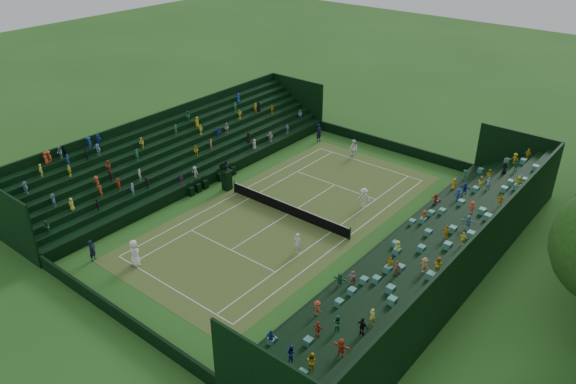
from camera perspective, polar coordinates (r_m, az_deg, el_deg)
name	(u,v)px	position (r m, az deg, el deg)	size (l,w,h in m)	color
ground	(288,214)	(44.06, 0.00, -2.29)	(160.00, 160.00, 0.00)	#25591C
court_surface	(288,214)	(44.06, 0.00, -2.28)	(12.97, 26.77, 0.01)	#317125
perimeter_wall_north	(391,145)	(55.73, 10.39, 4.67)	(17.17, 0.20, 1.00)	black
perimeter_wall_south	(118,314)	(35.17, -16.91, -11.78)	(17.17, 0.20, 1.00)	black
perimeter_wall_east	(382,247)	(39.82, 9.57, -5.57)	(0.20, 31.77, 1.00)	black
perimeter_wall_west	(212,178)	(48.95, -7.73, 1.43)	(0.20, 31.77, 1.00)	black
north_grandstand	(440,257)	(37.80, 15.16, -6.37)	(6.60, 32.00, 4.90)	black
south_grandstand	(179,154)	(51.38, -11.05, 3.79)	(6.60, 32.00, 4.90)	black
tennis_net	(288,209)	(43.79, 0.00, -1.70)	(11.67, 0.10, 1.06)	black
umpire_chair	(227,177)	(47.48, -6.26, 1.49)	(0.85, 0.85, 2.66)	black
courtside_chairs	(212,180)	(48.78, -7.69, 1.20)	(0.49, 5.46, 1.07)	black
player_near_west	(135,253)	(39.23, -15.32, -6.00)	(0.96, 0.62, 1.96)	white
player_near_east	(298,243)	(39.13, 0.99, -5.22)	(0.60, 0.39, 1.64)	white
player_far_west	(354,149)	(53.53, 6.68, 4.39)	(0.86, 0.67, 1.77)	white
player_far_east	(364,198)	(45.11, 7.70, -0.57)	(1.07, 0.62, 1.66)	white
line_judge_north	(319,133)	(56.77, 3.16, 6.03)	(0.67, 0.44, 1.85)	black
line_judge_south	(92,250)	(40.69, -19.27, -5.63)	(0.58, 0.38, 1.59)	black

